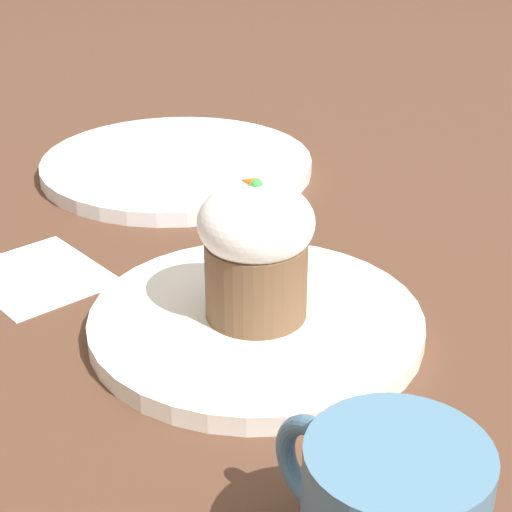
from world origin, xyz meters
The scene contains 6 objects.
ground_plane centered at (0.00, 0.00, 0.00)m, with size 4.00×4.00×0.00m, color #513323.
dessert_plate centered at (0.00, 0.00, 0.01)m, with size 0.25×0.25×0.02m.
carrot_cake centered at (0.00, 0.00, 0.07)m, with size 0.08×0.08×0.11m.
spoon centered at (0.01, -0.01, 0.02)m, with size 0.09×0.12×0.01m.
side_plate centered at (0.30, -0.16, 0.01)m, with size 0.30×0.30×0.02m.
paper_napkin centered at (0.19, 0.08, 0.00)m, with size 0.12×0.10×0.00m.
Camera 1 is at (-0.41, 0.37, 0.34)m, focal length 60.00 mm.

